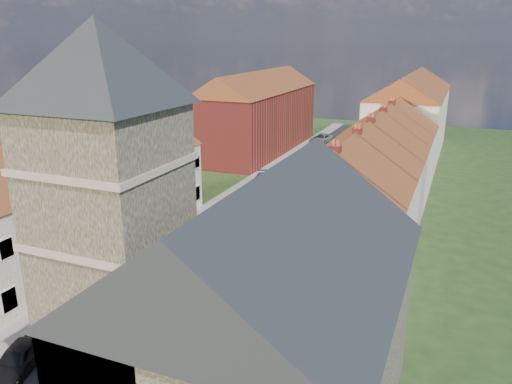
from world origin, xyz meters
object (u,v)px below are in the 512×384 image
(car_near, at_px, (19,358))
(car_far, at_px, (263,182))
(car_distant, at_px, (321,139))
(pedestrian_right, at_px, (238,287))
(church, at_px, (245,304))
(lamppost, at_px, (174,192))
(car_mid, at_px, (255,195))

(car_near, height_order, car_far, car_far)
(car_distant, relative_size, pedestrian_right, 2.66)
(car_distant, bearing_deg, church, -69.11)
(church, bearing_deg, pedestrian_right, 116.11)
(church, relative_size, car_distant, 3.18)
(church, xyz_separation_m, pedestrian_right, (-4.53, 9.24, -4.86))
(car_far, relative_size, car_distant, 1.04)
(lamppost, distance_m, car_near, 17.13)
(car_mid, relative_size, car_far, 0.75)
(car_near, height_order, car_mid, car_near)
(pedestrian_right, bearing_deg, car_mid, -75.23)
(church, distance_m, lamppost, 21.38)
(car_far, bearing_deg, car_near, -106.99)
(pedestrian_right, bearing_deg, car_far, -76.79)
(car_near, bearing_deg, car_far, 74.09)
(car_distant, bearing_deg, pedestrian_right, -72.09)
(church, relative_size, car_mid, 4.11)
(car_near, bearing_deg, pedestrian_right, 37.60)
(church, height_order, car_distant, church)
(car_distant, bearing_deg, car_near, -80.74)
(church, relative_size, car_near, 4.10)
(lamppost, bearing_deg, church, -51.70)
(car_mid, bearing_deg, church, -77.39)
(church, xyz_separation_m, car_mid, (-10.86, 26.88, -5.27))
(car_far, bearing_deg, church, -86.78)
(church, height_order, car_mid, church)
(car_near, xyz_separation_m, car_distant, (-0.95, 54.94, 0.03))
(church, height_order, car_far, church)
(car_far, xyz_separation_m, car_distant, (-0.71, 24.17, -0.05))
(lamppost, height_order, car_mid, lamppost)
(church, distance_m, car_mid, 29.47)
(car_near, relative_size, car_mid, 1.00)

